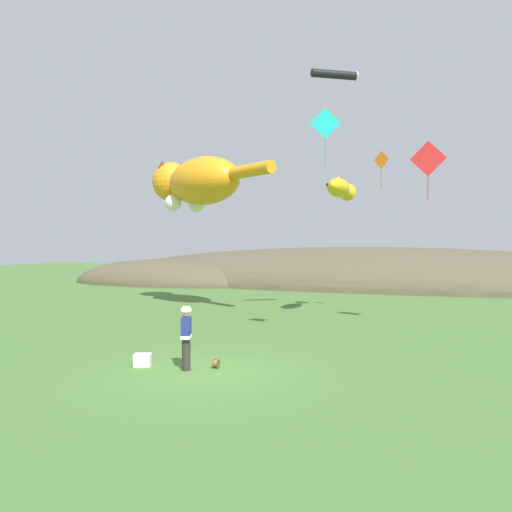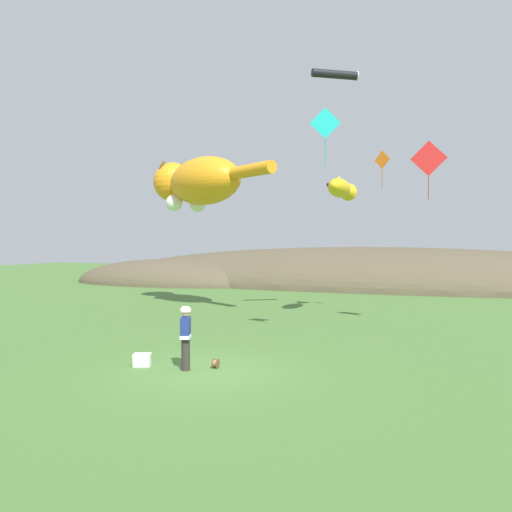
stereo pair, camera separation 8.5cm
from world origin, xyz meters
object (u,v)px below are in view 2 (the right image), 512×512
object	(u,v)px
kite_fish_windsock	(341,189)
kite_diamond_teal	(325,124)
kite_tube_streamer	(336,74)
kite_diamond_orange	(382,160)
festival_attendant	(186,336)
kite_spool	(216,363)
kite_diamond_red	(429,159)
picnic_cooler	(142,360)
kite_giant_cat	(197,183)

from	to	relation	value
kite_fish_windsock	kite_diamond_teal	xyz separation A→B (m)	(0.79, -6.68, 1.45)
kite_tube_streamer	kite_diamond_orange	xyz separation A→B (m)	(1.77, 2.10, -3.54)
festival_attendant	kite_diamond_teal	bearing A→B (deg)	56.12
kite_spool	kite_diamond_teal	bearing A→B (deg)	59.65
kite_diamond_teal	kite_diamond_red	world-z (taller)	kite_diamond_teal
kite_spool	picnic_cooler	world-z (taller)	picnic_cooler
kite_diamond_orange	kite_diamond_red	distance (m)	4.10
festival_attendant	kite_fish_windsock	xyz separation A→B (m)	(2.12, 11.02, 5.12)
kite_tube_streamer	kite_diamond_orange	world-z (taller)	kite_tube_streamer
kite_fish_windsock	kite_diamond_teal	size ratio (longest dim) A/B	1.67
festival_attendant	picnic_cooler	world-z (taller)	festival_attendant
kite_diamond_orange	kite_diamond_teal	distance (m)	7.57
kite_spool	kite_tube_streamer	size ratio (longest dim) A/B	0.13
kite_diamond_teal	kite_spool	bearing A→B (deg)	-120.35
festival_attendant	kite_spool	size ratio (longest dim) A/B	6.72
picnic_cooler	kite_fish_windsock	size ratio (longest dim) A/B	0.18
kite_diamond_red	festival_attendant	bearing A→B (deg)	-125.75
kite_diamond_red	picnic_cooler	bearing A→B (deg)	-131.42
kite_diamond_teal	kite_diamond_red	distance (m)	5.20
kite_giant_cat	kite_diamond_orange	world-z (taller)	kite_giant_cat
kite_spool	kite_diamond_teal	distance (m)	8.61
kite_giant_cat	kite_tube_streamer	size ratio (longest dim) A/B	4.47
festival_attendant	kite_diamond_orange	distance (m)	14.03
kite_spool	kite_diamond_orange	world-z (taller)	kite_diamond_orange
kite_giant_cat	kite_tube_streamer	xyz separation A→B (m)	(7.99, -2.18, 4.15)
kite_fish_windsock	kite_diamond_red	distance (m)	4.78
kite_giant_cat	kite_tube_streamer	world-z (taller)	kite_tube_streamer
festival_attendant	kite_fish_windsock	bearing A→B (deg)	79.11
picnic_cooler	kite_diamond_orange	xyz separation A→B (m)	(5.28, 11.87, 7.23)
festival_attendant	kite_fish_windsock	distance (m)	12.33
kite_tube_streamer	kite_diamond_teal	size ratio (longest dim) A/B	1.02
picnic_cooler	kite_diamond_red	world-z (taller)	kite_diamond_red
kite_fish_windsock	kite_diamond_orange	world-z (taller)	kite_diamond_orange
kite_diamond_red	kite_diamond_orange	bearing A→B (deg)	122.42
kite_giant_cat	kite_fish_windsock	size ratio (longest dim) A/B	2.72
kite_diamond_teal	kite_diamond_red	size ratio (longest dim) A/B	0.85
kite_diamond_teal	picnic_cooler	bearing A→B (deg)	-134.59
kite_spool	kite_giant_cat	bearing A→B (deg)	119.85
kite_fish_windsock	kite_diamond_teal	bearing A→B (deg)	-83.25
kite_spool	kite_giant_cat	world-z (taller)	kite_giant_cat
kite_fish_windsock	kite_diamond_red	size ratio (longest dim) A/B	1.42
kite_giant_cat	kite_diamond_teal	distance (m)	11.62
kite_fish_windsock	kite_diamond_orange	distance (m)	2.36
kite_spool	kite_tube_streamer	distance (m)	14.29
kite_giant_cat	kite_fish_windsock	world-z (taller)	kite_giant_cat
kite_tube_streamer	festival_attendant	bearing A→B (deg)	-102.26
kite_spool	kite_diamond_teal	size ratio (longest dim) A/B	0.14
kite_spool	kite_fish_windsock	size ratio (longest dim) A/B	0.08
festival_attendant	picnic_cooler	distance (m)	1.60
picnic_cooler	kite_diamond_red	size ratio (longest dim) A/B	0.25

